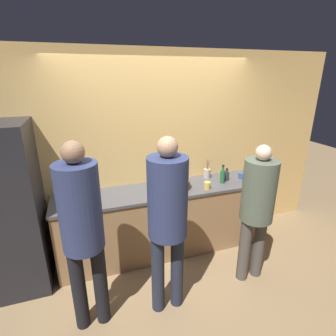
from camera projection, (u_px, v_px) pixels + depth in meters
The scene contains 13 objects.
ground_plane at pixel (172, 265), 3.35m from camera, with size 14.00×14.00×0.00m, color #8C704C.
wall_back at pixel (156, 153), 3.48m from camera, with size 5.20×0.06×2.60m.
counter at pixel (163, 220), 3.50m from camera, with size 2.70×0.63×0.92m.
refrigerator at pixel (7, 211), 2.76m from camera, with size 0.68×0.69×1.87m.
person_left at pixel (82, 225), 2.21m from camera, with size 0.35×0.35×1.82m.
person_center at pixel (168, 213), 2.40m from camera, with size 0.37×0.37×1.81m.
person_right at pixel (257, 203), 2.84m from camera, with size 0.35×0.35×1.63m.
fruit_bowl at pixel (179, 184), 3.34m from camera, with size 0.29×0.29×0.15m.
utensil_crock at pixel (207, 173), 3.67m from camera, with size 0.10×0.10×0.28m.
bottle_green at pixel (223, 176), 3.49m from camera, with size 0.06×0.06×0.25m.
bottle_dark at pixel (226, 176), 3.59m from camera, with size 0.07×0.07×0.17m.
cup_yellow at pixel (207, 185), 3.32m from camera, with size 0.08×0.08×0.09m.
cup_blue at pixel (242, 176), 3.66m from camera, with size 0.09×0.09×0.08m.
Camera 1 is at (-0.92, -2.57, 2.29)m, focal length 28.00 mm.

